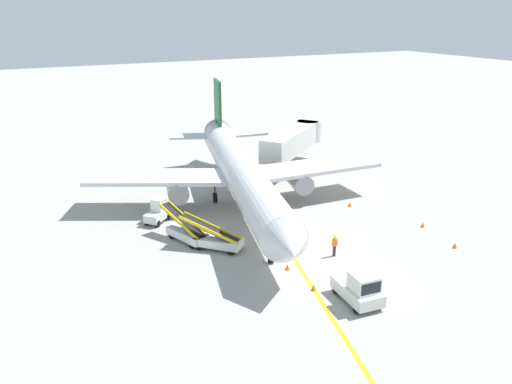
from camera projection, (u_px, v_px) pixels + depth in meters
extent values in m
plane|color=#9E9B93|center=(301.00, 264.00, 37.78)|extent=(300.00, 300.00, 0.00)
cube|color=yellow|center=(280.00, 236.00, 42.44)|extent=(21.13, 77.32, 0.01)
cylinder|color=silver|center=(241.00, 173.00, 47.34)|extent=(11.00, 29.82, 3.30)
cone|color=silver|center=(289.00, 248.00, 32.44)|extent=(3.75, 3.16, 3.23)
cone|color=silver|center=(216.00, 130.00, 62.29)|extent=(3.76, 3.52, 3.14)
cube|color=silver|center=(313.00, 167.00, 50.37)|extent=(13.22, 5.10, 0.36)
cylinder|color=gray|center=(300.00, 181.00, 49.45)|extent=(2.67, 3.58, 1.90)
cube|color=silver|center=(158.00, 177.00, 47.34)|extent=(13.58, 9.84, 0.36)
cylinder|color=gray|center=(177.00, 190.00, 47.09)|extent=(2.67, 3.58, 1.90)
cube|color=#19592D|center=(218.00, 103.00, 58.85)|extent=(1.31, 3.93, 5.20)
cube|color=silver|center=(244.00, 134.00, 60.32)|extent=(5.43, 2.83, 0.24)
cube|color=silver|center=(193.00, 136.00, 59.10)|extent=(5.65, 4.06, 0.24)
cylinder|color=#4C4C51|center=(271.00, 244.00, 37.40)|extent=(0.20, 0.20, 3.12)
cylinder|color=black|center=(271.00, 260.00, 37.83)|extent=(0.48, 0.63, 0.56)
cylinder|color=#4C4C51|center=(259.00, 184.00, 50.26)|extent=(0.20, 0.20, 3.12)
cylinder|color=black|center=(259.00, 194.00, 50.62)|extent=(0.59, 1.02, 0.96)
cylinder|color=#4C4C51|center=(215.00, 187.00, 49.37)|extent=(0.20, 0.20, 3.12)
cylinder|color=black|center=(215.00, 197.00, 49.73)|extent=(0.59, 1.02, 0.96)
cube|color=black|center=(281.00, 230.00, 34.16)|extent=(2.97, 1.70, 0.60)
cube|color=beige|center=(291.00, 141.00, 58.05)|extent=(11.12, 9.34, 2.50)
cylinder|color=beige|center=(308.00, 131.00, 62.90)|extent=(3.20, 3.20, 2.50)
cylinder|color=#59595B|center=(285.00, 166.00, 57.33)|extent=(0.56, 0.56, 2.35)
cube|color=#333338|center=(285.00, 174.00, 57.64)|extent=(1.80, 1.40, 0.50)
cube|color=silver|center=(357.00, 291.00, 32.81)|extent=(2.23, 3.76, 0.80)
cube|color=silver|center=(364.00, 282.00, 31.94)|extent=(1.67, 1.76, 1.10)
cube|color=black|center=(371.00, 288.00, 31.26)|extent=(1.43, 0.22, 0.77)
cylinder|color=black|center=(379.00, 304.00, 32.13)|extent=(0.28, 0.62, 0.60)
cylinder|color=black|center=(357.00, 309.00, 31.56)|extent=(0.28, 0.62, 0.60)
cylinder|color=black|center=(357.00, 285.00, 34.33)|extent=(0.28, 0.62, 0.60)
cylinder|color=black|center=(336.00, 289.00, 33.76)|extent=(0.28, 0.62, 0.60)
cube|color=silver|center=(157.00, 216.00, 44.88)|extent=(2.65, 2.57, 0.70)
cube|color=silver|center=(159.00, 204.00, 44.95)|extent=(1.50, 1.50, 1.10)
cube|color=black|center=(162.00, 202.00, 45.41)|extent=(0.71, 0.78, 0.77)
cylinder|color=black|center=(157.00, 215.00, 45.92)|extent=(0.59, 0.57, 0.60)
cylinder|color=black|center=(168.00, 217.00, 45.56)|extent=(0.59, 0.57, 0.60)
cylinder|color=black|center=(147.00, 222.00, 44.44)|extent=(0.59, 0.57, 0.60)
cylinder|color=black|center=(158.00, 224.00, 44.08)|extent=(0.59, 0.57, 0.60)
cube|color=silver|center=(218.00, 242.00, 39.92)|extent=(3.71, 3.78, 0.60)
cylinder|color=black|center=(199.00, 246.00, 39.86)|extent=(0.57, 0.59, 0.60)
cylinder|color=black|center=(206.00, 240.00, 41.00)|extent=(0.57, 0.59, 0.60)
cylinder|color=black|center=(231.00, 251.00, 39.05)|extent=(0.57, 0.59, 0.60)
cylinder|color=black|center=(237.00, 245.00, 40.19)|extent=(0.57, 0.59, 0.60)
cube|color=black|center=(211.00, 230.00, 39.79)|extent=(4.10, 4.24, 1.76)
cube|color=yellow|center=(208.00, 231.00, 39.34)|extent=(3.52, 3.69, 1.84)
cube|color=yellow|center=(213.00, 226.00, 40.15)|extent=(3.52, 3.69, 1.84)
cube|color=silver|center=(188.00, 234.00, 41.30)|extent=(2.60, 4.08, 0.60)
cylinder|color=black|center=(172.00, 235.00, 41.85)|extent=(0.39, 0.64, 0.60)
cylinder|color=black|center=(184.00, 231.00, 42.71)|extent=(0.39, 0.64, 0.60)
cylinder|color=black|center=(192.00, 245.00, 40.10)|extent=(0.39, 0.64, 0.60)
cylinder|color=black|center=(205.00, 240.00, 40.95)|extent=(0.39, 0.64, 0.60)
cube|color=black|center=(183.00, 221.00, 41.38)|extent=(2.40, 5.03, 1.76)
cube|color=yellow|center=(178.00, 221.00, 41.03)|extent=(1.62, 4.80, 1.84)
cube|color=yellow|center=(187.00, 218.00, 41.64)|extent=(1.62, 4.80, 1.84)
cylinder|color=#26262D|center=(334.00, 251.00, 38.87)|extent=(0.24, 0.24, 0.85)
cube|color=orange|center=(335.00, 242.00, 38.63)|extent=(0.36, 0.22, 0.56)
sphere|color=tan|center=(335.00, 238.00, 38.50)|extent=(0.20, 0.20, 0.20)
sphere|color=yellow|center=(335.00, 237.00, 38.48)|extent=(0.24, 0.24, 0.24)
cone|color=orange|center=(350.00, 204.00, 48.73)|extent=(0.36, 0.36, 0.44)
cone|color=orange|center=(423.00, 225.00, 44.09)|extent=(0.36, 0.36, 0.44)
cone|color=orange|center=(314.00, 287.00, 34.18)|extent=(0.36, 0.36, 0.44)
cone|color=orange|center=(288.00, 267.00, 36.87)|extent=(0.36, 0.36, 0.44)
cone|color=orange|center=(455.00, 245.00, 40.24)|extent=(0.36, 0.36, 0.44)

